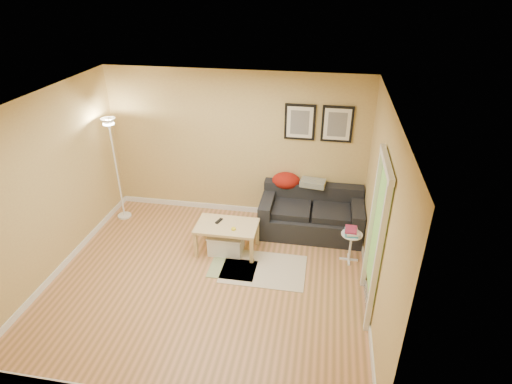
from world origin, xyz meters
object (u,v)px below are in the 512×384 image
coffee_table (227,238)px  floor_lamp (117,173)px  storage_bin (226,243)px  sofa (311,213)px  book_stack (351,231)px  side_table (350,247)px

coffee_table → floor_lamp: 2.31m
storage_bin → floor_lamp: 2.33m
coffee_table → floor_lamp: size_ratio=0.51×
sofa → coffee_table: sofa is taller
book_stack → floor_lamp: bearing=151.6°
coffee_table → book_stack: (1.90, 0.08, 0.29)m
coffee_table → book_stack: 1.93m
sofa → floor_lamp: floor_lamp is taller
floor_lamp → storage_bin: bearing=-19.2°
coffee_table → book_stack: book_stack is taller
sofa → floor_lamp: 3.42m
book_stack → sofa: bearing=112.2°
side_table → book_stack: 0.29m
coffee_table → side_table: side_table is taller
side_table → book_stack: bearing=138.6°
sofa → book_stack: bearing=-48.1°
book_stack → coffee_table: bearing=162.7°
coffee_table → storage_bin: bearing=-110.0°
sofa → floor_lamp: bearing=-178.5°
storage_bin → book_stack: book_stack is taller
side_table → book_stack: size_ratio=1.89×
storage_bin → floor_lamp: floor_lamp is taller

